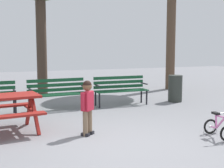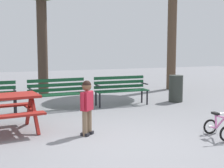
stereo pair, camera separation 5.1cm
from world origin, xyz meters
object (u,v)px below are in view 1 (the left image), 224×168
object	(u,v)px
park_bench_left	(57,91)
trash_bin	(175,88)
child_standing	(87,103)
park_bench_right	(120,88)
kids_bicycle	(218,127)

from	to	relation	value
park_bench_left	trash_bin	world-z (taller)	park_bench_left
child_standing	trash_bin	distance (m)	4.54
park_bench_left	park_bench_right	xyz separation A→B (m)	(1.91, -0.00, 0.00)
park_bench_right	kids_bicycle	bearing A→B (deg)	-85.61
park_bench_right	kids_bicycle	xyz separation A→B (m)	(0.29, -3.83, -0.31)
park_bench_left	park_bench_right	world-z (taller)	same
park_bench_left	kids_bicycle	size ratio (longest dim) A/B	2.73
park_bench_right	trash_bin	xyz separation A→B (m)	(1.83, -0.18, -0.09)
park_bench_right	trash_bin	bearing A→B (deg)	-5.56
park_bench_left	kids_bicycle	distance (m)	4.43
child_standing	kids_bicycle	xyz separation A→B (m)	(2.24, -1.14, -0.43)
child_standing	trash_bin	xyz separation A→B (m)	(3.77, 2.51, -0.21)
park_bench_right	trash_bin	size ratio (longest dim) A/B	1.92
kids_bicycle	trash_bin	bearing A→B (deg)	67.19
park_bench_right	kids_bicycle	size ratio (longest dim) A/B	2.73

